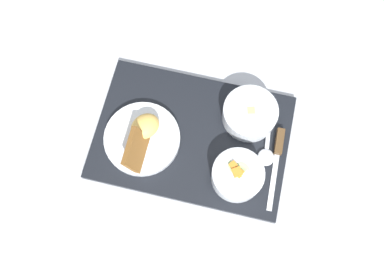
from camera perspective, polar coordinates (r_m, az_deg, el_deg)
ground_plane at (r=0.96m, az=-0.00°, el=-0.84°), size 4.00×4.00×0.00m
serving_tray at (r=0.95m, az=-0.00°, el=-0.71°), size 0.46×0.32×0.02m
bowl_salad at (r=0.90m, az=6.42°, el=-6.01°), size 0.11×0.11×0.06m
bowl_soup at (r=0.95m, az=8.14°, el=2.64°), size 0.13×0.13×0.05m
plate_main at (r=0.93m, az=-6.98°, el=-0.80°), size 0.18×0.18×0.08m
knife at (r=0.95m, az=11.99°, el=-2.44°), size 0.02×0.19×0.02m
spoon at (r=0.95m, az=10.45°, el=-2.21°), size 0.04×0.15×0.01m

